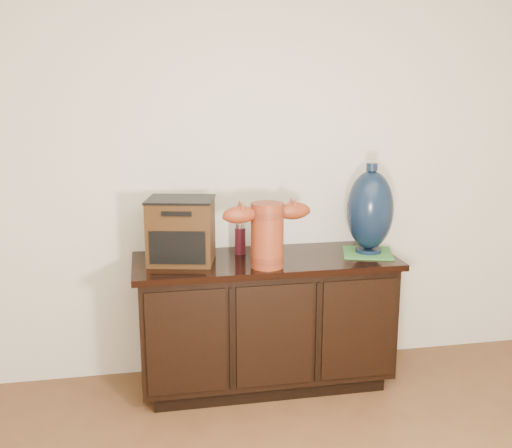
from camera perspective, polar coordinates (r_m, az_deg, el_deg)
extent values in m
plane|color=beige|center=(3.49, 0.02, 6.61)|extent=(4.50, 0.00, 4.50)
cube|color=black|center=(3.60, 0.85, -14.25)|extent=(1.29, 0.45, 0.08)
cube|color=black|center=(3.45, 0.87, -8.93)|extent=(1.40, 0.50, 0.64)
cube|color=black|center=(3.34, 0.89, -3.54)|extent=(1.46, 0.56, 0.03)
cube|color=black|center=(3.16, -6.65, -11.16)|extent=(0.41, 0.01, 0.56)
cube|color=black|center=(3.22, 1.80, -10.59)|extent=(0.41, 0.01, 0.56)
cube|color=black|center=(3.34, 9.75, -9.85)|extent=(0.41, 0.01, 0.56)
cylinder|color=maroon|center=(3.13, 1.08, -1.08)|extent=(0.20, 0.20, 0.34)
cylinder|color=#3D120B|center=(3.16, 1.07, -3.30)|extent=(0.20, 0.20, 0.03)
cylinder|color=#3D120B|center=(3.10, 1.09, 0.97)|extent=(0.20, 0.20, 0.03)
ellipsoid|color=maroon|center=(3.05, -1.54, 0.89)|extent=(0.19, 0.11, 0.09)
ellipsoid|color=maroon|center=(3.15, 3.63, 1.26)|extent=(0.19, 0.11, 0.09)
cube|color=#371F0D|center=(3.24, -7.13, -0.71)|extent=(0.39, 0.34, 0.34)
cube|color=black|center=(3.12, -7.50, -2.27)|extent=(0.29, 0.07, 0.17)
cube|color=black|center=(3.21, -7.22, 2.34)|extent=(0.40, 0.35, 0.01)
cube|color=#336F32|center=(3.48, 10.57, -2.70)|extent=(0.34, 0.34, 0.01)
cylinder|color=black|center=(3.48, 10.65, -2.47)|extent=(0.15, 0.15, 0.02)
ellipsoid|color=black|center=(3.42, 10.81, 1.31)|extent=(0.33, 0.33, 0.45)
cylinder|color=black|center=(3.38, 10.99, 5.36)|extent=(0.06, 0.06, 0.04)
cylinder|color=#5D101D|center=(3.40, -1.51, -1.61)|extent=(0.06, 0.06, 0.15)
cylinder|color=silver|center=(3.38, -1.52, -0.14)|extent=(0.06, 0.06, 0.03)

